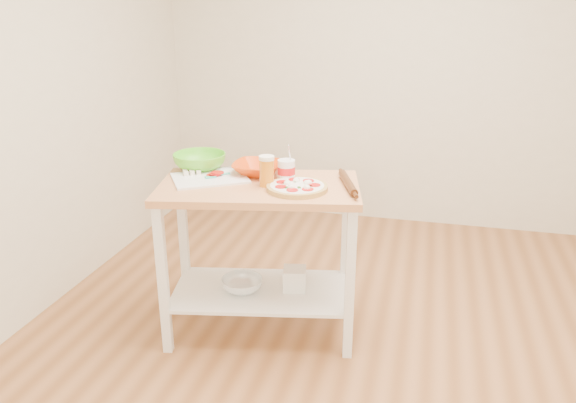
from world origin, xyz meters
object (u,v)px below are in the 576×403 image
(beer_pint, at_px, (267,171))
(shelf_glass_bowl, at_px, (242,285))
(prep_island, at_px, (260,228))
(knife, at_px, (205,169))
(spatula, at_px, (216,176))
(orange_bowl, at_px, (258,168))
(shelf_bin, at_px, (295,279))
(cutting_board, at_px, (209,178))
(yogurt_tub, at_px, (286,170))
(green_bowl, at_px, (200,161))
(rolling_pin, at_px, (348,183))
(pizza, at_px, (297,187))

(beer_pint, relative_size, shelf_glass_bowl, 0.69)
(prep_island, xyz_separation_m, knife, (-0.37, 0.15, 0.27))
(prep_island, xyz_separation_m, spatula, (-0.26, 0.05, 0.27))
(orange_bowl, relative_size, shelf_bin, 2.19)
(orange_bowl, bearing_deg, knife, -174.91)
(knife, distance_m, orange_bowl, 0.31)
(cutting_board, height_order, yogurt_tub, yogurt_tub)
(knife, height_order, green_bowl, green_bowl)
(green_bowl, distance_m, rolling_pin, 0.90)
(knife, height_order, shelf_glass_bowl, knife)
(shelf_glass_bowl, bearing_deg, prep_island, 20.42)
(green_bowl, relative_size, rolling_pin, 0.86)
(cutting_board, height_order, shelf_bin, cutting_board)
(beer_pint, distance_m, shelf_bin, 0.68)
(cutting_board, height_order, rolling_pin, rolling_pin)
(pizza, height_order, knife, pizza)
(shelf_bin, bearing_deg, shelf_glass_bowl, -162.22)
(cutting_board, height_order, shelf_glass_bowl, cutting_board)
(beer_pint, xyz_separation_m, shelf_bin, (0.14, 0.06, -0.66))
(green_bowl, bearing_deg, rolling_pin, -6.84)
(knife, bearing_deg, spatula, -72.32)
(pizza, bearing_deg, orange_bowl, 142.63)
(rolling_pin, relative_size, shelf_bin, 2.76)
(spatula, relative_size, shelf_bin, 0.99)
(spatula, bearing_deg, knife, 99.18)
(prep_island, height_order, cutting_board, cutting_board)
(yogurt_tub, xyz_separation_m, shelf_glass_bowl, (-0.23, -0.15, -0.66))
(green_bowl, distance_m, shelf_glass_bowl, 0.76)
(orange_bowl, bearing_deg, shelf_bin, -26.95)
(prep_island, distance_m, cutting_board, 0.40)
(pizza, relative_size, rolling_pin, 0.91)
(pizza, bearing_deg, prep_island, 171.23)
(orange_bowl, bearing_deg, yogurt_tub, -20.83)
(cutting_board, bearing_deg, prep_island, -38.25)
(pizza, xyz_separation_m, cutting_board, (-0.52, 0.06, -0.01))
(pizza, height_order, cutting_board, pizza)
(beer_pint, distance_m, rolling_pin, 0.44)
(orange_bowl, bearing_deg, prep_island, -71.65)
(orange_bowl, bearing_deg, beer_pint, -60.12)
(beer_pint, bearing_deg, orange_bowl, 119.88)
(pizza, xyz_separation_m, rolling_pin, (0.25, 0.12, 0.00))
(shelf_glass_bowl, bearing_deg, pizza, 0.47)
(orange_bowl, distance_m, rolling_pin, 0.54)
(orange_bowl, bearing_deg, rolling_pin, -10.42)
(spatula, xyz_separation_m, shelf_glass_bowl, (0.16, -0.09, -0.62))
(cutting_board, distance_m, rolling_pin, 0.77)
(pizza, xyz_separation_m, orange_bowl, (-0.28, 0.22, 0.02))
(beer_pint, height_order, shelf_glass_bowl, beer_pint)
(prep_island, distance_m, shelf_bin, 0.38)
(yogurt_tub, xyz_separation_m, shelf_bin, (0.06, -0.06, -0.63))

